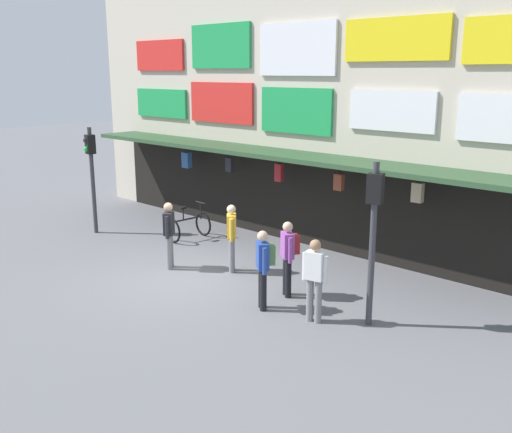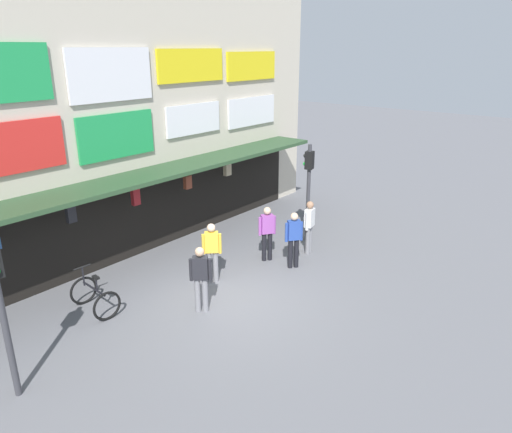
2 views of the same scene
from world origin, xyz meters
name	(u,v)px [view 1 (image 1 of 2)]	position (x,y,z in m)	size (l,w,h in m)	color
ground_plane	(190,276)	(0.00, 0.00, 0.00)	(80.00, 80.00, 0.00)	slate
shopfront	(310,101)	(0.00, 4.57, 3.96)	(18.00, 2.60, 8.00)	beige
traffic_light_near	(91,163)	(-5.02, 0.56, 2.14)	(0.32, 0.35, 3.20)	#38383D
traffic_light_far	(374,218)	(4.65, 0.58, 2.14)	(0.33, 0.35, 3.20)	#38383D
bicycle_parked	(188,226)	(-2.40, 2.03, 0.39)	(0.80, 1.21, 1.05)	black
pedestrian_in_purple	(288,253)	(2.56, 0.63, 0.98)	(0.48, 0.47, 1.68)	black
pedestrian_in_green	(169,232)	(-0.78, 0.04, 0.95)	(0.40, 0.43, 1.68)	gray
pedestrian_in_yellow	(264,264)	(2.65, -0.26, 0.98)	(0.48, 0.47, 1.68)	black
pedestrian_in_white	(315,276)	(3.79, -0.06, 0.95)	(0.52, 0.29, 1.68)	gray
pedestrian_in_red	(232,234)	(0.52, 0.92, 0.95)	(0.41, 0.41, 1.68)	gray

